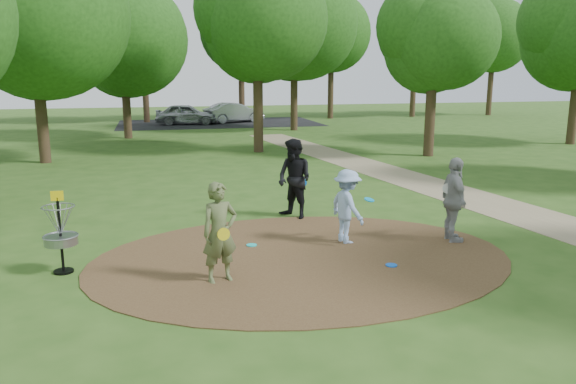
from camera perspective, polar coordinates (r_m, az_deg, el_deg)
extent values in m
plane|color=#2D5119|center=(11.23, 1.47, -6.76)|extent=(100.00, 100.00, 0.00)
cylinder|color=#47301C|center=(11.22, 1.47, -6.71)|extent=(8.40, 8.40, 0.02)
cube|color=#8C7A5B|center=(15.80, 22.80, -2.09)|extent=(7.55, 39.89, 0.01)
cube|color=black|center=(40.69, -7.03, 6.97)|extent=(14.00, 8.00, 0.01)
imported|color=#566138|center=(9.85, -6.95, -4.13)|extent=(0.74, 0.59, 1.79)
cylinder|color=gold|center=(9.58, -6.56, -4.28)|extent=(0.22, 0.08, 0.22)
imported|color=#95B2DF|center=(12.08, 6.03, -1.48)|extent=(0.84, 1.16, 1.61)
cylinder|color=#0C98D6|center=(12.18, 8.25, -0.78)|extent=(0.31, 0.31, 0.08)
imported|color=black|center=(14.03, 0.66, 1.34)|extent=(1.16, 1.23, 2.01)
cylinder|color=blue|center=(14.14, 1.49, 0.96)|extent=(0.23, 0.09, 0.22)
imported|color=#949497|center=(12.59, 16.51, -0.79)|extent=(0.60, 1.14, 1.85)
cylinder|color=silver|center=(12.48, 15.90, 0.35)|extent=(0.23, 0.11, 0.22)
cylinder|color=#19C8C8|center=(11.98, -3.72, -5.40)|extent=(0.22, 0.22, 0.02)
cylinder|color=blue|center=(10.94, 10.46, -7.32)|extent=(0.22, 0.22, 0.02)
cylinder|color=red|center=(12.09, -7.84, -5.32)|extent=(0.22, 0.22, 0.02)
imported|color=#989B9F|center=(39.93, -10.29, 7.79)|extent=(4.38, 2.19, 1.43)
imported|color=#9B9EA2|center=(41.06, -5.51, 8.04)|extent=(4.57, 2.89, 1.42)
cylinder|color=black|center=(11.08, -22.09, -4.28)|extent=(0.05, 0.05, 1.35)
cylinder|color=black|center=(11.27, -21.83, -7.48)|extent=(0.36, 0.36, 0.04)
cylinder|color=gray|center=(11.09, -22.07, -4.55)|extent=(0.60, 0.60, 0.16)
torus|color=gray|center=(11.07, -22.10, -4.16)|extent=(0.63, 0.63, 0.03)
torus|color=gray|center=(10.94, -22.33, -1.39)|extent=(0.58, 0.58, 0.02)
cube|color=yellow|center=(10.89, -22.42, -0.37)|extent=(0.22, 0.02, 0.18)
cylinder|color=#332316|center=(24.66, -23.75, 7.11)|extent=(0.44, 0.44, 3.80)
sphere|color=#1F4913|center=(24.68, -24.52, 15.72)|extent=(6.60, 6.60, 6.60)
cylinder|color=#332316|center=(25.74, -3.05, 8.71)|extent=(0.44, 0.44, 4.18)
sphere|color=#1F4913|center=(25.77, -3.15, 16.60)|extent=(5.28, 5.28, 5.28)
cylinder|color=#332316|center=(25.25, 14.25, 7.64)|extent=(0.44, 0.44, 3.61)
sphere|color=#1F4913|center=(25.21, 14.61, 14.45)|extent=(4.34, 4.34, 4.34)
cylinder|color=#332316|center=(32.32, -16.07, 8.29)|extent=(0.44, 0.44, 3.42)
sphere|color=#1F4913|center=(32.29, -16.44, 14.29)|extent=(6.10, 6.10, 6.10)
cylinder|color=#332316|center=(35.38, 0.62, 9.83)|extent=(0.44, 0.44, 4.37)
sphere|color=#1F4913|center=(35.45, 0.64, 16.37)|extent=(6.76, 6.76, 6.76)
cylinder|color=#332316|center=(32.00, 27.05, 7.75)|extent=(0.44, 0.44, 3.80)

